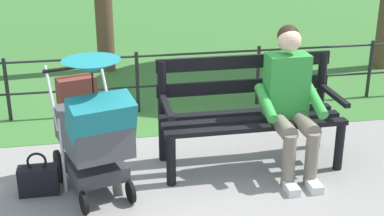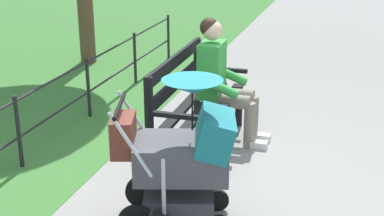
# 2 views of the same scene
# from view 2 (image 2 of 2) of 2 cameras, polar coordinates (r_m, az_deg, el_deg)

# --- Properties ---
(ground_plane) EXTENTS (60.00, 60.00, 0.00)m
(ground_plane) POSITION_cam_2_polar(r_m,az_deg,el_deg) (4.81, -1.69, -8.36)
(ground_plane) COLOR gray
(park_bench) EXTENTS (1.60, 0.61, 0.96)m
(park_bench) POSITION_cam_2_polar(r_m,az_deg,el_deg) (5.39, 0.02, 0.95)
(park_bench) COLOR black
(park_bench) RESTS_ON ground
(person_on_bench) EXTENTS (0.53, 0.74, 1.28)m
(person_on_bench) POSITION_cam_2_polar(r_m,az_deg,el_deg) (5.57, 3.12, 3.16)
(person_on_bench) COLOR slate
(person_on_bench) RESTS_ON ground
(stroller) EXTENTS (0.72, 0.98, 1.15)m
(stroller) POSITION_cam_2_polar(r_m,az_deg,el_deg) (4.06, -1.01, -4.59)
(stroller) COLOR black
(stroller) RESTS_ON ground
(park_fence) EXTENTS (8.35, 0.04, 0.70)m
(park_fence) POSITION_cam_2_polar(r_m,az_deg,el_deg) (5.50, -15.90, -0.61)
(park_fence) COLOR black
(park_fence) RESTS_ON ground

